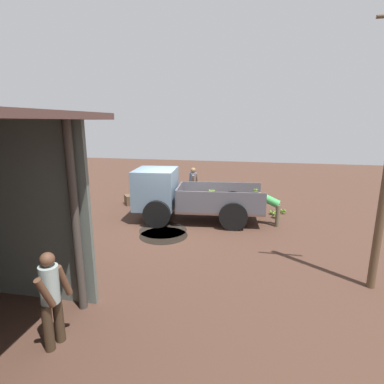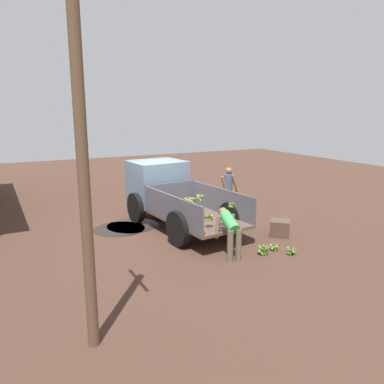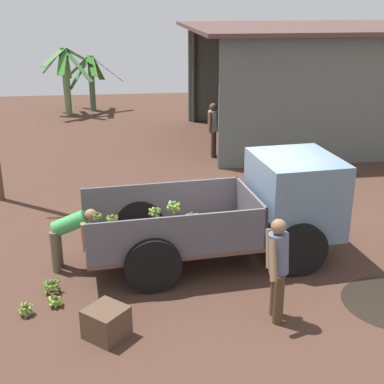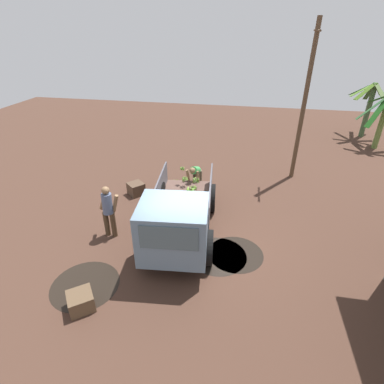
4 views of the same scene
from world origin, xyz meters
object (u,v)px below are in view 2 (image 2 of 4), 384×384
Objects in this scene: utility_pole at (82,148)px; banana_bunch_on_ground_0 at (274,247)px; person_worker_loading at (230,229)px; wooden_crate_0 at (280,228)px; wooden_crate_1 at (182,195)px; person_foreground_visitor at (228,189)px; banana_bunch_on_ground_1 at (263,249)px; cargo_truck at (165,190)px; banana_bunch_on_ground_2 at (291,250)px.

utility_pole is 6.23m from banana_bunch_on_ground_0.
utility_pole is 5.11× the size of person_worker_loading.
banana_bunch_on_ground_0 is 1.26m from wooden_crate_0.
banana_bunch_on_ground_0 is at bearing -69.69° from utility_pole.
wooden_crate_1 is at bearing 6.68° from wooden_crate_0.
wooden_crate_0 is at bearing -65.51° from utility_pole.
utility_pole is at bearing -43.92° from person_foreground_visitor.
person_foreground_visitor is 2.87m from wooden_crate_1.
person_foreground_visitor reaches higher than wooden_crate_1.
person_foreground_visitor is at bearing -170.08° from wooden_crate_1.
wooden_crate_0 is (0.96, -1.35, 0.09)m from banana_bunch_on_ground_1.
cargo_truck is at bearing 14.21° from banana_bunch_on_ground_1.
person_foreground_visitor is 7.01× the size of banana_bunch_on_ground_0.
wooden_crate_0 is (0.70, -2.20, -0.50)m from person_worker_loading.
banana_bunch_on_ground_0 is at bearing 25.57° from banana_bunch_on_ground_2.
banana_bunch_on_ground_0 is at bearing 177.29° from wooden_crate_1.
utility_pole reaches higher than person_foreground_visitor.
person_worker_loading is 2.36m from wooden_crate_0.
person_worker_loading is 4.55× the size of banana_bunch_on_ground_2.
cargo_truck reaches higher than wooden_crate_1.
cargo_truck is 18.80× the size of banana_bunch_on_ground_2.
person_foreground_visitor is 3.62m from banana_bunch_on_ground_0.
person_worker_loading is 1.06m from banana_bunch_on_ground_1.
banana_bunch_on_ground_0 is at bearing -8.68° from person_foreground_visitor.
banana_bunch_on_ground_0 is (-0.16, -1.28, -0.63)m from person_worker_loading.
wooden_crate_0 reaches higher than wooden_crate_1.
person_worker_loading is at bearing 82.91° from banana_bunch_on_ground_0.
person_worker_loading is 4.90× the size of banana_bunch_on_ground_0.
banana_bunch_on_ground_2 is at bearing -74.53° from utility_pole.
utility_pole is 18.83× the size of banana_bunch_on_ground_1.
person_foreground_visitor is 2.68m from wooden_crate_0.
wooden_crate_1 reaches higher than banana_bunch_on_ground_0.
wooden_crate_1 is at bearing -2.71° from banana_bunch_on_ground_0.
wooden_crate_0 is (-2.97, -2.34, -0.79)m from cargo_truck.
banana_bunch_on_ground_1 is at bearing -171.56° from cargo_truck.
banana_bunch_on_ground_2 is 1.47m from wooden_crate_0.
cargo_truck is at bearing 8.65° from person_worker_loading.
banana_bunch_on_ground_0 is (-3.44, 0.77, -0.83)m from person_foreground_visitor.
wooden_crate_0 is (1.28, -0.71, 0.12)m from banana_bunch_on_ground_2.
person_foreground_visitor is at bearing -8.37° from banana_bunch_on_ground_2.
banana_bunch_on_ground_0 is 0.45m from banana_bunch_on_ground_1.
banana_bunch_on_ground_1 is at bearing 63.53° from banana_bunch_on_ground_2.
wooden_crate_1 is (6.60, -0.09, 0.10)m from banana_bunch_on_ground_2.
person_foreground_visitor reaches higher than banana_bunch_on_ground_2.
utility_pole is 8.24m from person_foreground_visitor.
wooden_crate_0 reaches higher than banana_bunch_on_ground_1.
cargo_truck is 8.83× the size of wooden_crate_1.
wooden_crate_1 is at bearing -41.96° from cargo_truck.
banana_bunch_on_ground_1 is 0.58× the size of wooden_crate_1.
banana_bunch_on_ground_1 reaches higher than banana_bunch_on_ground_0.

